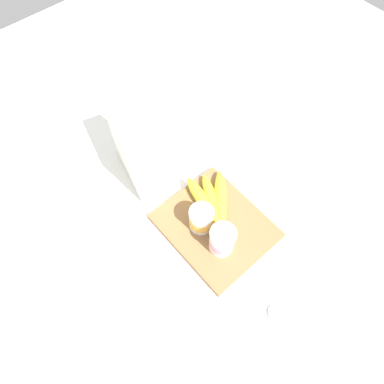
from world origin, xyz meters
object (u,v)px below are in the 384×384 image
Objects in this scene: cereal_box at (134,149)px; yogurt_cup_back at (201,219)px; banana_bunch at (212,201)px; cutting_board at (215,226)px; yogurt_cup_front at (222,240)px; spoon at (271,302)px.

yogurt_cup_back is (-0.26, -0.02, -0.06)m from cereal_box.
banana_bunch is at bearing -144.98° from cereal_box.
cereal_box is 0.26m from banana_bunch.
yogurt_cup_front is at bearing 149.34° from cutting_board.
banana_bunch is at bearing -66.73° from yogurt_cup_back.
spoon is at bearing 166.89° from banana_bunch.
yogurt_cup_front is at bearing 178.89° from yogurt_cup_back.
cutting_board is at bearing -30.66° from yogurt_cup_front.
cereal_box reaches higher than yogurt_cup_front.
cereal_box is 1.28× the size of banana_bunch.
spoon is (-0.24, 0.03, -0.01)m from cutting_board.
banana_bunch is at bearing -13.11° from spoon.
banana_bunch is at bearing -31.93° from yogurt_cup_front.
yogurt_cup_front is (-0.34, -0.02, -0.06)m from cereal_box.
cutting_board is at bearing -155.57° from cereal_box.
banana_bunch is (0.05, -0.04, 0.03)m from cutting_board.
spoon is (-0.53, -0.02, -0.12)m from cereal_box.
yogurt_cup_back is at bearing -161.39° from cereal_box.
yogurt_cup_front is at bearing 148.07° from banana_bunch.
yogurt_cup_back is at bearing 113.27° from banana_bunch.
yogurt_cup_front reaches higher than banana_bunch.
spoon is at bearing -163.85° from cereal_box.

